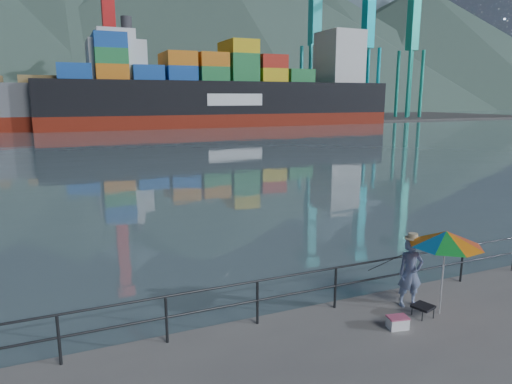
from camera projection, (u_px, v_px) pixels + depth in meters
harbor_water at (77, 115)px, 125.97m from camera, size 500.00×280.00×0.00m
far_dock at (135, 121)px, 96.50m from camera, size 200.00×40.00×0.40m
guardrail at (298, 294)px, 10.34m from camera, size 22.00×0.06×1.03m
mountains at (157, 27)px, 203.64m from camera, size 600.00×332.80×80.00m
port_cranes at (242, 42)px, 93.20m from camera, size 116.00×28.00×38.40m
container_stacks at (240, 107)px, 105.87m from camera, size 58.00×8.40×7.80m
fisherman at (410, 273)px, 10.78m from camera, size 0.69×0.54×1.66m
beach_umbrella at (446, 238)px, 10.17m from camera, size 1.98×1.98×1.98m
folding_stool at (423, 311)px, 10.36m from camera, size 0.52×0.52×0.27m
cooler_bag at (398, 323)px, 9.84m from camera, size 0.46×0.35×0.24m
fishing_rod at (388, 294)px, 11.58m from camera, size 0.14×1.56×1.10m
bulk_carrier at (14, 103)px, 71.21m from camera, size 55.59×9.62×14.50m
container_ship at (234, 92)px, 83.26m from camera, size 63.45×10.57×18.10m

